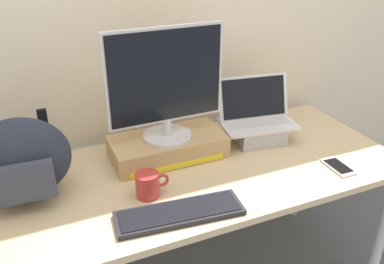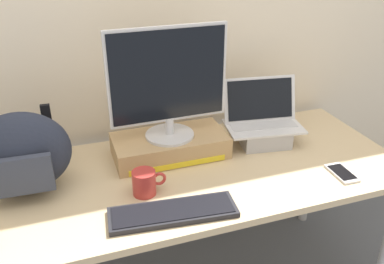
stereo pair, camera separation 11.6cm
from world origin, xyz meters
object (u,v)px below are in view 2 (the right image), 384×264
messenger_backpack (22,153)px  coffee_mug (145,183)px  open_laptop (263,129)px  toner_box_yellow (170,146)px  desktop_monitor (168,83)px  cell_phone (342,173)px  external_keyboard (173,212)px

messenger_backpack → coffee_mug: bearing=-20.4°
open_laptop → messenger_backpack: 1.05m
open_laptop → toner_box_yellow: bearing=-173.8°
desktop_monitor → messenger_backpack: (-0.60, -0.07, -0.18)m
messenger_backpack → coffee_mug: messenger_backpack is taller
cell_phone → messenger_backpack: bearing=167.7°
toner_box_yellow → coffee_mug: size_ratio=3.76×
toner_box_yellow → external_keyboard: bearing=-105.0°
messenger_backpack → toner_box_yellow: bearing=9.4°
external_keyboard → coffee_mug: 0.18m
desktop_monitor → messenger_backpack: desktop_monitor is taller
external_keyboard → coffee_mug: bearing=117.3°
open_laptop → cell_phone: (0.18, -0.37, -0.06)m
messenger_backpack → external_keyboard: bearing=-32.5°
coffee_mug → external_keyboard: bearing=-68.6°
desktop_monitor → cell_phone: bearing=-32.4°
messenger_backpack → open_laptop: bearing=5.5°
toner_box_yellow → cell_phone: 0.74m
desktop_monitor → coffee_mug: (-0.17, -0.25, -0.29)m
toner_box_yellow → open_laptop: bearing=-2.0°
coffee_mug → cell_phone: coffee_mug is taller
open_laptop → cell_phone: 0.41m
toner_box_yellow → coffee_mug: 0.31m
external_keyboard → coffee_mug: coffee_mug is taller
toner_box_yellow → open_laptop: open_laptop is taller
desktop_monitor → messenger_backpack: bearing=-174.0°
open_laptop → cell_phone: open_laptop is taller
open_laptop → messenger_backpack: messenger_backpack is taller
desktop_monitor → cell_phone: 0.81m
messenger_backpack → coffee_mug: size_ratio=2.79×
open_laptop → coffee_mug: size_ratio=2.84×
toner_box_yellow → external_keyboard: (-0.11, -0.41, -0.04)m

